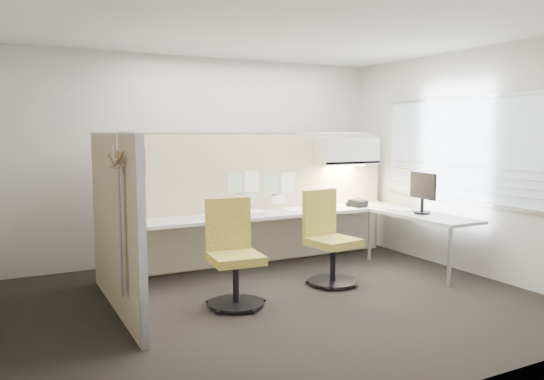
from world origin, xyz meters
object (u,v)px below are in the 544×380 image
monitor (423,190)px  phone (358,203)px  chair_right (328,241)px  desk (296,222)px  chair_left (233,257)px

monitor → phone: (-0.34, 0.89, -0.25)m
chair_right → phone: bearing=30.3°
desk → chair_left: bearing=-142.9°
desk → phone: (1.03, 0.05, 0.18)m
desk → monitor: size_ratio=7.63×
chair_right → monitor: (1.40, -0.04, 0.53)m
monitor → phone: monitor is taller
desk → monitor: monitor is taller
desk → chair_left: (-1.33, -1.01, -0.10)m
desk → chair_left: 1.67m
phone → desk: bearing=171.1°
monitor → phone: bearing=27.9°
desk → phone: size_ratio=16.57×
monitor → phone: size_ratio=2.17×
chair_right → monitor: bearing=-10.2°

